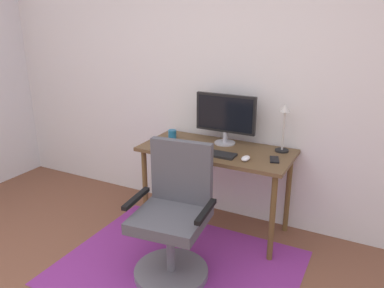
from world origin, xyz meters
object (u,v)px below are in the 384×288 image
Objects in this scene: computer_mouse at (246,158)px; cell_phone at (274,159)px; desk_lamp at (284,122)px; desk at (216,159)px; keyboard at (210,153)px; office_chair at (173,223)px; monitor at (225,115)px; coffee_cup at (172,135)px.

cell_phone is (0.19, 0.11, -0.01)m from computer_mouse.
cell_phone is 0.36× the size of desk_lamp.
cell_phone reaches higher than desk.
cell_phone is at bearing 11.22° from keyboard.
computer_mouse reaches higher than keyboard.
desk is 1.30× the size of office_chair.
monitor is 0.55× the size of office_chair.
monitor is 0.49m from computer_mouse.
desk_lamp reaches higher than cell_phone.
coffee_cup reaches higher than keyboard.
computer_mouse reaches higher than cell_phone.
computer_mouse is at bearing -168.22° from cell_phone.
coffee_cup is at bearing -170.86° from desk_lamp.
desk is 8.99× the size of cell_phone.
monitor is at bearing 141.21° from cell_phone.
keyboard is 0.66m from office_chair.
computer_mouse is at bearing -1.55° from keyboard.
coffee_cup is 0.98m from desk_lamp.
keyboard is (-0.01, -0.30, -0.24)m from monitor.
coffee_cup is at bearing 166.56° from computer_mouse.
desk_lamp reaches higher than office_chair.
cell_phone is at bearing -4.36° from coffee_cup.
desk_lamp is at bearing 59.85° from computer_mouse.
computer_mouse is at bearing -13.44° from coffee_cup.
coffee_cup is at bearing 158.42° from cell_phone.
cell_phone is at bearing 29.00° from computer_mouse.
office_chair is at bearing -91.45° from monitor.
desk is 13.62× the size of coffee_cup.
desk is 0.46m from coffee_cup.
desk is 0.36m from computer_mouse.
coffee_cup is at bearing -164.63° from monitor.
coffee_cup is 0.10× the size of office_chair.
monitor is 0.38m from keyboard.
keyboard is 0.64m from desk_lamp.
cell_phone is at bearing -21.57° from monitor.
desk_lamp is (-0.00, 0.22, 0.25)m from cell_phone.
office_chair is at bearing -145.28° from cell_phone.
desk_lamp is (0.19, 0.33, 0.23)m from computer_mouse.
computer_mouse is at bearing -120.15° from desk_lamp.
office_chair is (-0.52, -0.88, -0.60)m from desk_lamp.
office_chair is (-0.52, -0.66, -0.35)m from cell_phone.
monitor reaches higher than coffee_cup.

